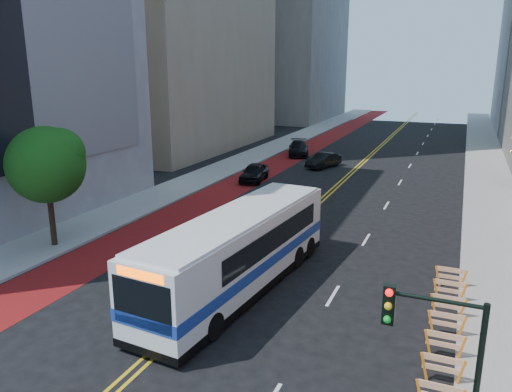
{
  "coord_description": "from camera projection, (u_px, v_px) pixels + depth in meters",
  "views": [
    {
      "loc": [
        9.47,
        -14.2,
        10.03
      ],
      "look_at": [
        0.24,
        8.0,
        3.67
      ],
      "focal_mm": 35.0,
      "sensor_mm": 36.0,
      "label": 1
    }
  ],
  "objects": [
    {
      "name": "car_c",
      "position": [
        299.0,
        148.0,
        56.67
      ],
      "size": [
        3.78,
        5.89,
        1.59
      ],
      "primitive_type": "imported",
      "rotation": [
        0.0,
        0.0,
        0.31
      ],
      "color": "black",
      "rests_on": "ground"
    },
    {
      "name": "bus_lane_paint",
      "position": [
        264.0,
        171.0,
        48.54
      ],
      "size": [
        3.6,
        140.0,
        0.01
      ],
      "primitive_type": "cube",
      "color": "maroon",
      "rests_on": "ground"
    },
    {
      "name": "ground",
      "position": [
        169.0,
        340.0,
        18.75
      ],
      "size": [
        160.0,
        160.0,
        0.0
      ],
      "primitive_type": "plane",
      "color": "black",
      "rests_on": "ground"
    },
    {
      "name": "construction_barriers",
      "position": [
        446.0,
        331.0,
        18.07
      ],
      "size": [
        1.42,
        10.91,
        1.0
      ],
      "color": "orange",
      "rests_on": "ground"
    },
    {
      "name": "traffic_signal",
      "position": [
        437.0,
        355.0,
        11.17
      ],
      "size": [
        2.21,
        0.34,
        5.07
      ],
      "color": "black",
      "rests_on": "sidewalk_right"
    },
    {
      "name": "center_line_inner",
      "position": [
        344.0,
        178.0,
        45.6
      ],
      "size": [
        0.14,
        140.0,
        0.01
      ],
      "primitive_type": "cube",
      "color": "gold",
      "rests_on": "ground"
    },
    {
      "name": "sidewalk_left",
      "position": [
        228.0,
        167.0,
        49.97
      ],
      "size": [
        4.0,
        140.0,
        0.15
      ],
      "primitive_type": "cube",
      "color": "gray",
      "rests_on": "ground"
    },
    {
      "name": "street_tree",
      "position": [
        47.0,
        162.0,
        27.06
      ],
      "size": [
        4.2,
        4.2,
        6.7
      ],
      "color": "black",
      "rests_on": "sidewalk_left"
    },
    {
      "name": "car_a",
      "position": [
        254.0,
        172.0,
        44.11
      ],
      "size": [
        2.35,
        4.74,
        1.55
      ],
      "primitive_type": "imported",
      "rotation": [
        0.0,
        0.0,
        0.12
      ],
      "color": "black",
      "rests_on": "ground"
    },
    {
      "name": "center_line_outer",
      "position": [
        348.0,
        178.0,
        45.46
      ],
      "size": [
        0.14,
        140.0,
        0.01
      ],
      "primitive_type": "cube",
      "color": "gold",
      "rests_on": "ground"
    },
    {
      "name": "sidewalk_right",
      "position": [
        490.0,
        189.0,
        41.06
      ],
      "size": [
        4.0,
        140.0,
        0.15
      ],
      "primitive_type": "cube",
      "color": "gray",
      "rests_on": "ground"
    },
    {
      "name": "car_b",
      "position": [
        323.0,
        160.0,
        49.95
      ],
      "size": [
        2.87,
        4.67,
        1.45
      ],
      "primitive_type": "imported",
      "rotation": [
        0.0,
        0.0,
        -0.33
      ],
      "color": "black",
      "rests_on": "ground"
    },
    {
      "name": "lane_dashes",
      "position": [
        410.0,
        166.0,
        50.89
      ],
      "size": [
        0.14,
        98.2,
        0.01
      ],
      "color": "silver",
      "rests_on": "ground"
    },
    {
      "name": "transit_bus",
      "position": [
        240.0,
        250.0,
        22.6
      ],
      "size": [
        4.09,
        13.37,
        3.62
      ],
      "rotation": [
        0.0,
        0.0,
        -0.09
      ],
      "color": "silver",
      "rests_on": "ground"
    }
  ]
}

